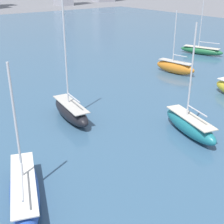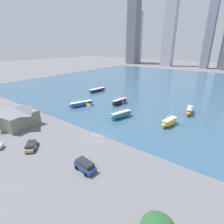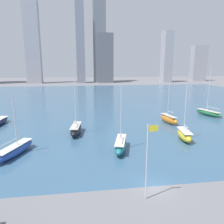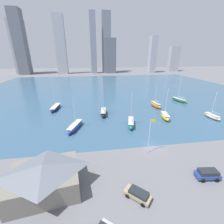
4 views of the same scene
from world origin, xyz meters
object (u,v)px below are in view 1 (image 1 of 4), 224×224
at_px(sailboat_teal, 190,125).
at_px(sailboat_green, 201,50).
at_px(sailboat_blue, 24,190).
at_px(sailboat_black, 71,111).
at_px(sailboat_orange, 175,67).

distance_m(sailboat_teal, sailboat_green, 39.50).
distance_m(sailboat_blue, sailboat_teal, 18.52).
bearing_deg(sailboat_blue, sailboat_black, 66.69).
bearing_deg(sailboat_green, sailboat_black, 178.89).
xyz_separation_m(sailboat_blue, sailboat_green, (50.28, 23.14, -0.01)).
relative_size(sailboat_orange, sailboat_green, 0.71).
xyz_separation_m(sailboat_blue, sailboat_teal, (18.51, -0.34, 0.15)).
bearing_deg(sailboat_blue, sailboat_orange, 46.03).
bearing_deg(sailboat_black, sailboat_blue, -126.70).
height_order(sailboat_orange, sailboat_black, sailboat_black).
distance_m(sailboat_orange, sailboat_green, 16.95).
xyz_separation_m(sailboat_orange, sailboat_green, (15.61, 6.61, -0.22)).
xyz_separation_m(sailboat_black, sailboat_teal, (8.29, -10.98, -0.02)).
xyz_separation_m(sailboat_orange, sailboat_teal, (-16.15, -16.87, -0.06)).
bearing_deg(sailboat_teal, sailboat_black, 142.03).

